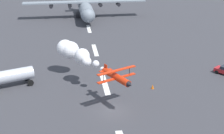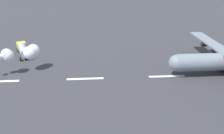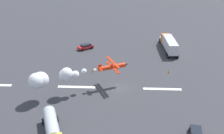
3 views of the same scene
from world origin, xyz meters
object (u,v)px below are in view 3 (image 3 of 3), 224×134
object	(u,v)px
airport_staff_sedan	(196,134)
traffic_cone_far	(93,70)
stunt_biplane_red	(55,77)
fuel_tanker_truck	(52,129)
semi_truck_orange	(169,43)
followme_car_yellow	(86,46)
traffic_cone_near	(169,71)

from	to	relation	value
airport_staff_sedan	traffic_cone_far	world-z (taller)	airport_staff_sedan
stunt_biplane_red	fuel_tanker_truck	world-z (taller)	stunt_biplane_red
stunt_biplane_red	airport_staff_sedan	world-z (taller)	stunt_biplane_red
semi_truck_orange	fuel_tanker_truck	distance (m)	45.14
semi_truck_orange	followme_car_yellow	distance (m)	23.40
followme_car_yellow	traffic_cone_near	size ratio (longest dim) A/B	6.16
stunt_biplane_red	traffic_cone_near	bearing A→B (deg)	-152.53
followme_car_yellow	traffic_cone_near	world-z (taller)	followme_car_yellow
stunt_biplane_red	fuel_tanker_truck	bearing A→B (deg)	100.35
traffic_cone_near	stunt_biplane_red	bearing A→B (deg)	27.47
fuel_tanker_truck	followme_car_yellow	distance (m)	38.53
followme_car_yellow	airport_staff_sedan	xyz separation A→B (m)	(-22.45, 37.43, -0.00)
fuel_tanker_truck	traffic_cone_far	size ratio (longest dim) A/B	13.13
followme_car_yellow	traffic_cone_far	xyz separation A→B (m)	(-3.72, 14.64, -0.44)
airport_staff_sedan	traffic_cone_near	bearing A→B (deg)	-87.63
fuel_tanker_truck	traffic_cone_far	bearing A→B (deg)	-98.65
traffic_cone_far	airport_staff_sedan	bearing A→B (deg)	129.43
followme_car_yellow	traffic_cone_far	distance (m)	15.11
fuel_tanker_truck	followme_car_yellow	size ratio (longest dim) A/B	2.13
stunt_biplane_red	traffic_cone_far	world-z (taller)	stunt_biplane_red
semi_truck_orange	airport_staff_sedan	bearing A→B (deg)	88.61
stunt_biplane_red	traffic_cone_far	distance (m)	13.88
semi_truck_orange	traffic_cone_near	xyz separation A→B (m)	(1.87, 14.41, -1.74)
fuel_tanker_truck	traffic_cone_near	world-z (taller)	fuel_tanker_truck
semi_truck_orange	traffic_cone_far	bearing A→B (deg)	36.98
semi_truck_orange	traffic_cone_far	size ratio (longest dim) A/B	18.65
airport_staff_sedan	stunt_biplane_red	bearing A→B (deg)	-23.92
semi_truck_orange	traffic_cone_near	world-z (taller)	semi_truck_orange
semi_truck_orange	traffic_cone_far	distance (m)	24.66
semi_truck_orange	traffic_cone_far	world-z (taller)	semi_truck_orange
airport_staff_sedan	traffic_cone_near	size ratio (longest dim) A/B	5.72
traffic_cone_far	stunt_biplane_red	bearing A→B (deg)	63.89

